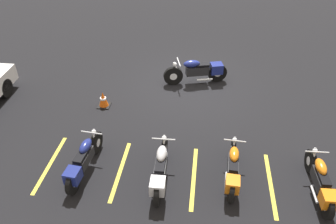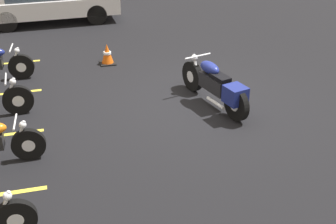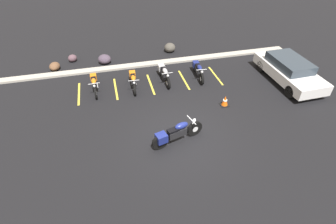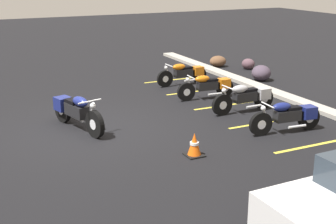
{
  "view_description": "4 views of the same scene",
  "coord_description": "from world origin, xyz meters",
  "px_view_note": "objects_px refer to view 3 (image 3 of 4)",
  "views": [
    {
      "loc": [
        -0.46,
        10.09,
        6.19
      ],
      "look_at": [
        0.43,
        2.96,
        0.92
      ],
      "focal_mm": 35.0,
      "sensor_mm": 36.0,
      "label": 1
    },
    {
      "loc": [
        -8.62,
        3.0,
        4.56
      ],
      "look_at": [
        -1.44,
        1.11,
        0.63
      ],
      "focal_mm": 50.0,
      "sensor_mm": 36.0,
      "label": 2
    },
    {
      "loc": [
        -2.44,
        -7.63,
        7.6
      ],
      "look_at": [
        -0.24,
        1.13,
        0.52
      ],
      "focal_mm": 28.0,
      "sensor_mm": 36.0,
      "label": 3
    },
    {
      "loc": [
        11.2,
        -3.1,
        4.0
      ],
      "look_at": [
        0.84,
        1.87,
        0.47
      ],
      "focal_mm": 50.0,
      "sensor_mm": 36.0,
      "label": 4
    }
  ],
  "objects_px": {
    "parked_bike_1": "(133,80)",
    "landscape_rock_0": "(55,66)",
    "motorcycle_navy_featured": "(175,133)",
    "car_white": "(289,70)",
    "parked_bike_3": "(198,70)",
    "parked_bike_2": "(164,73)",
    "traffic_cone": "(225,101)",
    "landscape_rock_2": "(105,59)",
    "landscape_rock_3": "(170,48)",
    "parked_bike_0": "(94,83)",
    "landscape_rock_1": "(72,58)"
  },
  "relations": [
    {
      "from": "parked_bike_2",
      "to": "parked_bike_0",
      "type": "bearing_deg",
      "value": -90.25
    },
    {
      "from": "landscape_rock_2",
      "to": "traffic_cone",
      "type": "bearing_deg",
      "value": -47.12
    },
    {
      "from": "landscape_rock_0",
      "to": "landscape_rock_2",
      "type": "bearing_deg",
      "value": 2.1
    },
    {
      "from": "parked_bike_0",
      "to": "landscape_rock_1",
      "type": "xyz_separation_m",
      "value": [
        -1.26,
        3.64,
        -0.19
      ]
    },
    {
      "from": "traffic_cone",
      "to": "motorcycle_navy_featured",
      "type": "bearing_deg",
      "value": -147.93
    },
    {
      "from": "landscape_rock_1",
      "to": "landscape_rock_2",
      "type": "relative_size",
      "value": 0.69
    },
    {
      "from": "motorcycle_navy_featured",
      "to": "landscape_rock_1",
      "type": "height_order",
      "value": "motorcycle_navy_featured"
    },
    {
      "from": "parked_bike_1",
      "to": "landscape_rock_1",
      "type": "height_order",
      "value": "parked_bike_1"
    },
    {
      "from": "parked_bike_2",
      "to": "landscape_rock_3",
      "type": "bearing_deg",
      "value": 159.17
    },
    {
      "from": "motorcycle_navy_featured",
      "to": "landscape_rock_0",
      "type": "xyz_separation_m",
      "value": [
        -5.28,
        7.56,
        -0.25
      ]
    },
    {
      "from": "motorcycle_navy_featured",
      "to": "parked_bike_3",
      "type": "height_order",
      "value": "motorcycle_navy_featured"
    },
    {
      "from": "landscape_rock_1",
      "to": "landscape_rock_3",
      "type": "distance_m",
      "value": 6.21
    },
    {
      "from": "parked_bike_1",
      "to": "car_white",
      "type": "xyz_separation_m",
      "value": [
        8.26,
        -1.47,
        0.27
      ]
    },
    {
      "from": "parked_bike_3",
      "to": "traffic_cone",
      "type": "xyz_separation_m",
      "value": [
        0.36,
        -2.93,
        -0.18
      ]
    },
    {
      "from": "parked_bike_2",
      "to": "landscape_rock_3",
      "type": "xyz_separation_m",
      "value": [
        1.22,
        3.45,
        -0.15
      ]
    },
    {
      "from": "parked_bike_2",
      "to": "landscape_rock_0",
      "type": "xyz_separation_m",
      "value": [
        -5.96,
        2.69,
        -0.2
      ]
    },
    {
      "from": "landscape_rock_1",
      "to": "motorcycle_navy_featured",
      "type": "bearing_deg",
      "value": -62.95
    },
    {
      "from": "motorcycle_navy_featured",
      "to": "car_white",
      "type": "xyz_separation_m",
      "value": [
        7.22,
        3.15,
        0.2
      ]
    },
    {
      "from": "car_white",
      "to": "landscape_rock_3",
      "type": "xyz_separation_m",
      "value": [
        -5.31,
        5.17,
        -0.39
      ]
    },
    {
      "from": "parked_bike_3",
      "to": "landscape_rock_3",
      "type": "distance_m",
      "value": 3.59
    },
    {
      "from": "landscape_rock_1",
      "to": "parked_bike_0",
      "type": "bearing_deg",
      "value": -70.93
    },
    {
      "from": "parked_bike_2",
      "to": "landscape_rock_1",
      "type": "relative_size",
      "value": 3.89
    },
    {
      "from": "parked_bike_1",
      "to": "landscape_rock_0",
      "type": "distance_m",
      "value": 5.16
    },
    {
      "from": "parked_bike_2",
      "to": "car_white",
      "type": "relative_size",
      "value": 0.48
    },
    {
      "from": "motorcycle_navy_featured",
      "to": "traffic_cone",
      "type": "xyz_separation_m",
      "value": [
        2.99,
        1.88,
        -0.24
      ]
    },
    {
      "from": "landscape_rock_1",
      "to": "landscape_rock_0",
      "type": "bearing_deg",
      "value": -138.04
    },
    {
      "from": "car_white",
      "to": "parked_bike_3",
      "type": "bearing_deg",
      "value": -110.95
    },
    {
      "from": "parked_bike_0",
      "to": "landscape_rock_2",
      "type": "height_order",
      "value": "parked_bike_0"
    },
    {
      "from": "parked_bike_1",
      "to": "car_white",
      "type": "height_order",
      "value": "car_white"
    },
    {
      "from": "traffic_cone",
      "to": "car_white",
      "type": "bearing_deg",
      "value": 16.75
    },
    {
      "from": "landscape_rock_0",
      "to": "landscape_rock_1",
      "type": "xyz_separation_m",
      "value": [
        0.97,
        0.87,
        -0.01
      ]
    },
    {
      "from": "landscape_rock_0",
      "to": "landscape_rock_1",
      "type": "height_order",
      "value": "landscape_rock_0"
    },
    {
      "from": "landscape_rock_3",
      "to": "traffic_cone",
      "type": "xyz_separation_m",
      "value": [
        1.09,
        -6.44,
        -0.05
      ]
    },
    {
      "from": "car_white",
      "to": "traffic_cone",
      "type": "xyz_separation_m",
      "value": [
        -4.22,
        -1.27,
        -0.43
      ]
    },
    {
      "from": "car_white",
      "to": "traffic_cone",
      "type": "bearing_deg",
      "value": -74.28
    },
    {
      "from": "motorcycle_navy_featured",
      "to": "car_white",
      "type": "height_order",
      "value": "car_white"
    },
    {
      "from": "landscape_rock_0",
      "to": "car_white",
      "type": "bearing_deg",
      "value": -19.45
    },
    {
      "from": "parked_bike_2",
      "to": "traffic_cone",
      "type": "relative_size",
      "value": 3.94
    },
    {
      "from": "landscape_rock_2",
      "to": "parked_bike_1",
      "type": "bearing_deg",
      "value": -66.28
    },
    {
      "from": "landscape_rock_0",
      "to": "parked_bike_0",
      "type": "bearing_deg",
      "value": -51.14
    },
    {
      "from": "car_white",
      "to": "landscape_rock_3",
      "type": "distance_m",
      "value": 7.42
    },
    {
      "from": "parked_bike_2",
      "to": "traffic_cone",
      "type": "height_order",
      "value": "parked_bike_2"
    },
    {
      "from": "motorcycle_navy_featured",
      "to": "parked_bike_3",
      "type": "relative_size",
      "value": 1.11
    },
    {
      "from": "parked_bike_0",
      "to": "landscape_rock_1",
      "type": "height_order",
      "value": "parked_bike_0"
    },
    {
      "from": "traffic_cone",
      "to": "landscape_rock_2",
      "type": "bearing_deg",
      "value": 132.88
    },
    {
      "from": "parked_bike_1",
      "to": "landscape_rock_3",
      "type": "relative_size",
      "value": 2.64
    },
    {
      "from": "parked_bike_3",
      "to": "parked_bike_0",
      "type": "bearing_deg",
      "value": -84.69
    },
    {
      "from": "parked_bike_0",
      "to": "parked_bike_3",
      "type": "xyz_separation_m",
      "value": [
        5.69,
        0.01,
        0.01
      ]
    },
    {
      "from": "parked_bike_3",
      "to": "parked_bike_1",
      "type": "bearing_deg",
      "value": -81.81
    },
    {
      "from": "landscape_rock_0",
      "to": "landscape_rock_3",
      "type": "height_order",
      "value": "landscape_rock_3"
    }
  ]
}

